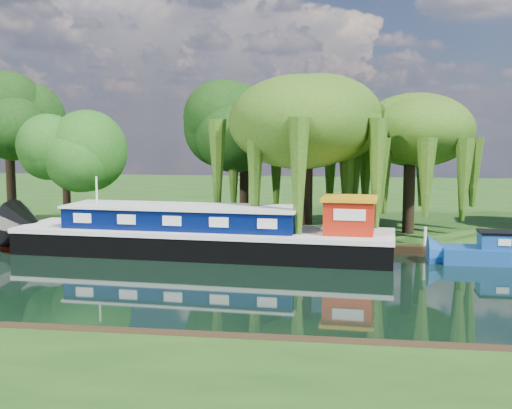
# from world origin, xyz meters

# --- Properties ---
(ground) EXTENTS (120.00, 120.00, 0.00)m
(ground) POSITION_xyz_m (0.00, 0.00, 0.00)
(ground) COLOR black
(far_bank) EXTENTS (120.00, 52.00, 0.45)m
(far_bank) POSITION_xyz_m (0.00, 34.00, 0.23)
(far_bank) COLOR #1B3F11
(far_bank) RESTS_ON ground
(dutch_barge) EXTENTS (20.49, 5.81, 4.27)m
(dutch_barge) POSITION_xyz_m (-8.71, 6.44, 1.06)
(dutch_barge) COLOR black
(dutch_barge) RESTS_ON ground
(red_dinghy) EXTENTS (3.37, 2.63, 0.64)m
(red_dinghy) POSITION_xyz_m (-19.67, 5.92, 0.00)
(red_dinghy) COLOR #A01B0B
(red_dinghy) RESTS_ON ground
(willow_left) EXTENTS (7.47, 7.47, 8.95)m
(willow_left) POSITION_xyz_m (-3.59, 10.73, 6.95)
(willow_left) COLOR black
(willow_left) RESTS_ON far_bank
(willow_right) EXTENTS (6.23, 6.23, 7.58)m
(willow_right) POSITION_xyz_m (2.45, 12.63, 5.98)
(willow_right) COLOR black
(willow_right) RESTS_ON far_bank
(tree_far_left) EXTENTS (4.46, 4.46, 7.19)m
(tree_far_left) POSITION_xyz_m (-18.86, 11.53, 5.38)
(tree_far_left) COLOR black
(tree_far_left) RESTS_ON far_bank
(tree_far_back) EXTENTS (5.51, 5.51, 9.27)m
(tree_far_back) POSITION_xyz_m (-24.88, 15.56, 6.91)
(tree_far_back) COLOR black
(tree_far_back) RESTS_ON far_bank
(tree_far_mid) EXTENTS (5.30, 5.30, 8.67)m
(tree_far_mid) POSITION_xyz_m (-8.04, 15.15, 6.43)
(tree_far_mid) COLOR black
(tree_far_mid) RESTS_ON far_bank
(lamppost) EXTENTS (0.36, 0.36, 2.56)m
(lamppost) POSITION_xyz_m (0.50, 10.50, 2.42)
(lamppost) COLOR silver
(lamppost) RESTS_ON far_bank
(mooring_posts) EXTENTS (19.16, 0.16, 1.00)m
(mooring_posts) POSITION_xyz_m (-0.50, 8.40, 0.95)
(mooring_posts) COLOR silver
(mooring_posts) RESTS_ON far_bank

